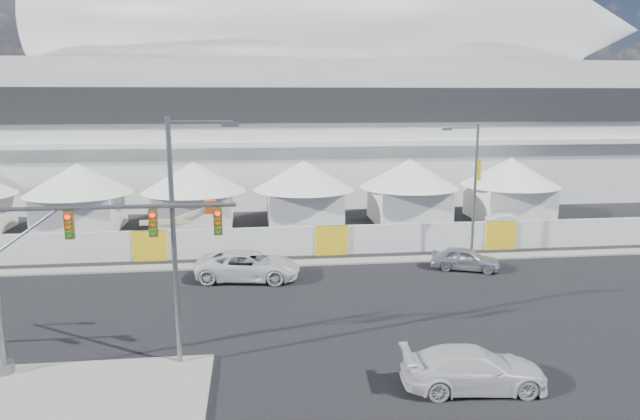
{
  "coord_description": "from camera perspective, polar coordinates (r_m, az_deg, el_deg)",
  "views": [
    {
      "loc": [
        0.75,
        -22.75,
        10.59
      ],
      "look_at": [
        4.68,
        10.0,
        4.01
      ],
      "focal_mm": 32.0,
      "sensor_mm": 36.0,
      "label": 1
    }
  ],
  "objects": [
    {
      "name": "streetlight_curb",
      "position": [
        38.39,
        14.98,
        2.72
      ],
      "size": [
        2.62,
        0.59,
        8.84
      ],
      "color": "gray",
      "rests_on": "ground"
    },
    {
      "name": "lot_car_a",
      "position": [
        48.11,
        18.64,
        -1.2
      ],
      "size": [
        2.52,
        4.39,
        1.37
      ],
      "primitive_type": "imported",
      "rotation": [
        0.0,
        0.0,
        1.3
      ],
      "color": "silver",
      "rests_on": "ground"
    },
    {
      "name": "sedan_silver",
      "position": [
        36.62,
        14.31,
        -4.73
      ],
      "size": [
        3.06,
        4.49,
        1.42
      ],
      "primitive_type": "imported",
      "rotation": [
        0.0,
        0.0,
        1.2
      ],
      "color": "#BBBBC0",
      "rests_on": "ground"
    },
    {
      "name": "streetlight_median",
      "position": [
        22.49,
        -13.84,
        -1.52
      ],
      "size": [
        2.69,
        0.27,
        9.73
      ],
      "color": "slate",
      "rests_on": "median_island"
    },
    {
      "name": "hoarding_fence",
      "position": [
        38.82,
        1.15,
        -3.02
      ],
      "size": [
        70.0,
        0.25,
        2.0
      ],
      "primitive_type": "cube",
      "color": "silver",
      "rests_on": "ground"
    },
    {
      "name": "lot_car_b",
      "position": [
        47.89,
        24.01,
        -1.66
      ],
      "size": [
        2.75,
        4.29,
        1.36
      ],
      "primitive_type": "imported",
      "rotation": [
        0.0,
        0.0,
        1.88
      ],
      "color": "black",
      "rests_on": "ground"
    },
    {
      "name": "traffic_mast",
      "position": [
        23.8,
        -25.46,
        -5.43
      ],
      "size": [
        9.37,
        0.71,
        7.31
      ],
      "color": "gray",
      "rests_on": "median_island"
    },
    {
      "name": "far_curb",
      "position": [
        41.52,
        21.11,
        -4.19
      ],
      "size": [
        80.0,
        1.2,
        0.12
      ],
      "primitive_type": "cube",
      "color": "gray",
      "rests_on": "ground"
    },
    {
      "name": "pickup_near",
      "position": [
        22.46,
        15.11,
        -15.07
      ],
      "size": [
        2.56,
        5.46,
        1.54
      ],
      "primitive_type": "imported",
      "rotation": [
        0.0,
        0.0,
        1.49
      ],
      "color": "silver",
      "rests_on": "ground"
    },
    {
      "name": "stadium",
      "position": [
        64.75,
        0.23,
        10.27
      ],
      "size": [
        80.0,
        24.8,
        21.98
      ],
      "color": "silver",
      "rests_on": "ground"
    },
    {
      "name": "median_island",
      "position": [
        23.37,
        -23.83,
        -16.5
      ],
      "size": [
        10.0,
        5.0,
        0.15
      ],
      "primitive_type": "cube",
      "color": "gray",
      "rests_on": "ground"
    },
    {
      "name": "boom_lift",
      "position": [
        42.29,
        -15.86,
        -2.43
      ],
      "size": [
        6.46,
        1.67,
        3.26
      ],
      "rotation": [
        0.0,
        0.0,
        0.07
      ],
      "color": "#BB3E11",
      "rests_on": "ground"
    },
    {
      "name": "pickup_curb",
      "position": [
        33.87,
        -7.21,
        -5.54
      ],
      "size": [
        3.68,
        6.43,
        1.69
      ],
      "primitive_type": "imported",
      "rotation": [
        0.0,
        0.0,
        1.42
      ],
      "color": "silver",
      "rests_on": "ground"
    },
    {
      "name": "ground",
      "position": [
        25.1,
        -8.14,
        -13.8
      ],
      "size": [
        160.0,
        160.0,
        0.0
      ],
      "primitive_type": "plane",
      "color": "black",
      "rests_on": "ground"
    },
    {
      "name": "tent_row",
      "position": [
        47.34,
        -7.06,
        2.15
      ],
      "size": [
        53.4,
        8.4,
        5.4
      ],
      "color": "white",
      "rests_on": "ground"
    }
  ]
}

